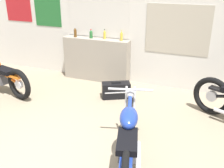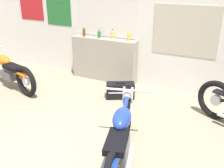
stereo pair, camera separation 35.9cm
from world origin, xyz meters
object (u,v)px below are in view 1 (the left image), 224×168
at_px(bottle_leftmost, 75,32).
at_px(bottle_left_center, 91,34).
at_px(bottle_center, 105,35).
at_px(bottle_right_center, 121,36).
at_px(hard_case_black, 116,90).
at_px(motorcycle_blue, 128,137).

distance_m(bottle_leftmost, bottle_left_center, 0.39).
bearing_deg(bottle_left_center, bottle_leftmost, -175.45).
distance_m(bottle_left_center, bottle_center, 0.32).
distance_m(bottle_leftmost, bottle_right_center, 1.13).
height_order(bottle_leftmost, bottle_left_center, bottle_leftmost).
height_order(bottle_leftmost, hard_case_black, bottle_leftmost).
distance_m(motorcycle_blue, hard_case_black, 2.09).
bearing_deg(bottle_left_center, bottle_center, 7.07).
distance_m(bottle_center, bottle_right_center, 0.41).
bearing_deg(bottle_center, bottle_right_center, -2.15).
xyz_separation_m(bottle_leftmost, bottle_right_center, (1.12, 0.06, -0.01)).
bearing_deg(hard_case_black, motorcycle_blue, -65.05).
bearing_deg(bottle_center, motorcycle_blue, -61.50).
distance_m(bottle_leftmost, motorcycle_blue, 3.48).
xyz_separation_m(bottle_leftmost, bottle_center, (0.71, 0.07, -0.01)).
relative_size(bottle_leftmost, bottle_center, 1.09).
distance_m(bottle_right_center, hard_case_black, 1.25).
height_order(bottle_center, motorcycle_blue, bottle_center).
relative_size(bottle_center, hard_case_black, 0.36).
bearing_deg(bottle_left_center, motorcycle_blue, -56.11).
height_order(bottle_leftmost, bottle_right_center, bottle_leftmost).
distance_m(bottle_leftmost, hard_case_black, 1.78).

